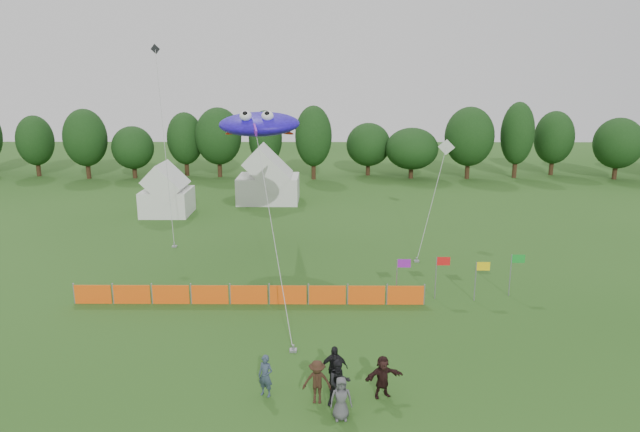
{
  "coord_description": "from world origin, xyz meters",
  "views": [
    {
      "loc": [
        0.18,
        -19.03,
        11.45
      ],
      "look_at": [
        0.0,
        6.0,
        5.2
      ],
      "focal_mm": 32.0,
      "sensor_mm": 36.0,
      "label": 1
    }
  ],
  "objects_px": {
    "spectator_f": "(383,377)",
    "stingray_kite": "(260,124)",
    "spectator_b": "(339,383)",
    "spectator_a": "(266,376)",
    "spectator_c": "(317,382)",
    "tent_right": "(268,180)",
    "spectator_d": "(334,368)",
    "barrier_fence": "(249,295)",
    "spectator_e": "(341,399)",
    "tent_left": "(167,194)"
  },
  "relations": [
    {
      "from": "barrier_fence",
      "to": "spectator_d",
      "type": "distance_m",
      "value": 9.16
    },
    {
      "from": "tent_left",
      "to": "spectator_d",
      "type": "bearing_deg",
      "value": -63.72
    },
    {
      "from": "spectator_b",
      "to": "spectator_e",
      "type": "relative_size",
      "value": 1.12
    },
    {
      "from": "tent_left",
      "to": "stingray_kite",
      "type": "bearing_deg",
      "value": -47.56
    },
    {
      "from": "spectator_f",
      "to": "stingray_kite",
      "type": "height_order",
      "value": "stingray_kite"
    },
    {
      "from": "spectator_e",
      "to": "spectator_f",
      "type": "bearing_deg",
      "value": 37.35
    },
    {
      "from": "stingray_kite",
      "to": "spectator_f",
      "type": "bearing_deg",
      "value": -70.85
    },
    {
      "from": "spectator_f",
      "to": "barrier_fence",
      "type": "bearing_deg",
      "value": 105.93
    },
    {
      "from": "spectator_e",
      "to": "spectator_f",
      "type": "relative_size",
      "value": 0.97
    },
    {
      "from": "spectator_b",
      "to": "spectator_e",
      "type": "distance_m",
      "value": 0.86
    },
    {
      "from": "spectator_d",
      "to": "stingray_kite",
      "type": "xyz_separation_m",
      "value": [
        -4.45,
        17.43,
        7.49
      ]
    },
    {
      "from": "spectator_c",
      "to": "stingray_kite",
      "type": "height_order",
      "value": "stingray_kite"
    },
    {
      "from": "barrier_fence",
      "to": "spectator_d",
      "type": "height_order",
      "value": "spectator_d"
    },
    {
      "from": "tent_left",
      "to": "tent_right",
      "type": "distance_m",
      "value": 9.4
    },
    {
      "from": "tent_right",
      "to": "spectator_a",
      "type": "distance_m",
      "value": 32.8
    },
    {
      "from": "tent_right",
      "to": "spectator_a",
      "type": "height_order",
      "value": "tent_right"
    },
    {
      "from": "tent_right",
      "to": "spectator_b",
      "type": "distance_m",
      "value": 33.73
    },
    {
      "from": "spectator_e",
      "to": "spectator_b",
      "type": "bearing_deg",
      "value": 88.05
    },
    {
      "from": "stingray_kite",
      "to": "spectator_a",
      "type": "bearing_deg",
      "value": -83.74
    },
    {
      "from": "tent_right",
      "to": "spectator_d",
      "type": "relative_size",
      "value": 3.19
    },
    {
      "from": "spectator_c",
      "to": "spectator_f",
      "type": "bearing_deg",
      "value": 13.27
    },
    {
      "from": "spectator_f",
      "to": "stingray_kite",
      "type": "xyz_separation_m",
      "value": [
        -6.21,
        17.89,
        7.57
      ]
    },
    {
      "from": "spectator_a",
      "to": "spectator_e",
      "type": "distance_m",
      "value": 3.07
    },
    {
      "from": "tent_right",
      "to": "stingray_kite",
      "type": "distance_m",
      "value": 16.13
    },
    {
      "from": "barrier_fence",
      "to": "stingray_kite",
      "type": "height_order",
      "value": "stingray_kite"
    },
    {
      "from": "barrier_fence",
      "to": "spectator_b",
      "type": "relative_size",
      "value": 10.36
    },
    {
      "from": "barrier_fence",
      "to": "spectator_f",
      "type": "xyz_separation_m",
      "value": [
        5.97,
        -8.58,
        0.3
      ]
    },
    {
      "from": "tent_left",
      "to": "spectator_a",
      "type": "distance_m",
      "value": 29.84
    },
    {
      "from": "spectator_e",
      "to": "tent_right",
      "type": "bearing_deg",
      "value": 94.52
    },
    {
      "from": "spectator_a",
      "to": "spectator_d",
      "type": "height_order",
      "value": "spectator_d"
    },
    {
      "from": "spectator_a",
      "to": "spectator_c",
      "type": "distance_m",
      "value": 1.93
    },
    {
      "from": "tent_right",
      "to": "spectator_d",
      "type": "height_order",
      "value": "tent_right"
    },
    {
      "from": "spectator_a",
      "to": "spectator_b",
      "type": "bearing_deg",
      "value": 12.13
    },
    {
      "from": "barrier_fence",
      "to": "tent_right",
      "type": "bearing_deg",
      "value": 92.99
    },
    {
      "from": "tent_left",
      "to": "spectator_a",
      "type": "bearing_deg",
      "value": -68.38
    },
    {
      "from": "spectator_d",
      "to": "spectator_f",
      "type": "xyz_separation_m",
      "value": [
        1.76,
        -0.45,
        -0.08
      ]
    },
    {
      "from": "barrier_fence",
      "to": "spectator_e",
      "type": "relative_size",
      "value": 11.56
    },
    {
      "from": "spectator_b",
      "to": "spectator_e",
      "type": "xyz_separation_m",
      "value": [
        0.04,
        -0.85,
        -0.09
      ]
    },
    {
      "from": "spectator_d",
      "to": "tent_left",
      "type": "bearing_deg",
      "value": 109.94
    },
    {
      "from": "spectator_c",
      "to": "spectator_d",
      "type": "relative_size",
      "value": 0.93
    },
    {
      "from": "spectator_a",
      "to": "spectator_e",
      "type": "bearing_deg",
      "value": -3.39
    },
    {
      "from": "spectator_a",
      "to": "spectator_f",
      "type": "bearing_deg",
      "value": 24.26
    },
    {
      "from": "tent_left",
      "to": "spectator_c",
      "type": "distance_m",
      "value": 30.98
    },
    {
      "from": "tent_right",
      "to": "spectator_e",
      "type": "bearing_deg",
      "value": -80.54
    },
    {
      "from": "barrier_fence",
      "to": "spectator_e",
      "type": "xyz_separation_m",
      "value": [
        4.42,
        -9.99,
        0.27
      ]
    },
    {
      "from": "spectator_c",
      "to": "spectator_d",
      "type": "xyz_separation_m",
      "value": [
        0.61,
        0.86,
        0.06
      ]
    },
    {
      "from": "tent_right",
      "to": "spectator_f",
      "type": "relative_size",
      "value": 3.51
    },
    {
      "from": "spectator_b",
      "to": "spectator_c",
      "type": "relative_size",
      "value": 1.06
    },
    {
      "from": "stingray_kite",
      "to": "spectator_b",
      "type": "bearing_deg",
      "value": -75.95
    },
    {
      "from": "tent_right",
      "to": "spectator_e",
      "type": "distance_m",
      "value": 34.58
    }
  ]
}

